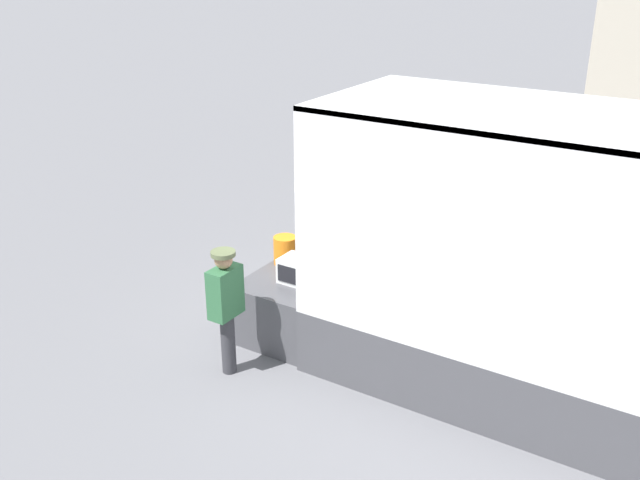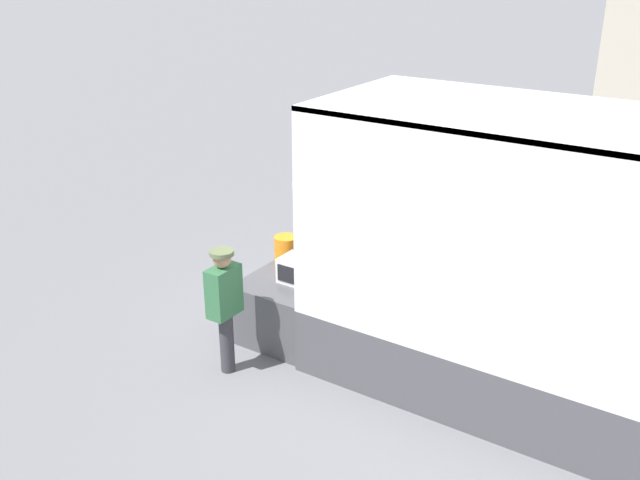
{
  "view_description": "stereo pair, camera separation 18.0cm",
  "coord_description": "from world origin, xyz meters",
  "px_view_note": "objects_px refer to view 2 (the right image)",
  "views": [
    {
      "loc": [
        4.37,
        -7.53,
        4.99
      ],
      "look_at": [
        -0.26,
        -0.2,
        1.39
      ],
      "focal_mm": 40.0,
      "sensor_mm": 36.0,
      "label": 1
    },
    {
      "loc": [
        4.52,
        -7.43,
        4.99
      ],
      "look_at": [
        -0.26,
        -0.2,
        1.39
      ],
      "focal_mm": 40.0,
      "sensor_mm": 36.0,
      "label": 2
    }
  ],
  "objects_px": {
    "orange_bucket": "(286,250)",
    "worker_person": "(224,299)",
    "microwave": "(299,270)",
    "portable_generator": "(332,240)"
  },
  "relations": [
    {
      "from": "microwave",
      "to": "orange_bucket",
      "type": "bearing_deg",
      "value": 141.92
    },
    {
      "from": "orange_bucket",
      "to": "worker_person",
      "type": "height_order",
      "value": "worker_person"
    },
    {
      "from": "microwave",
      "to": "orange_bucket",
      "type": "xyz_separation_m",
      "value": [
        -0.5,
        0.39,
        0.03
      ]
    },
    {
      "from": "orange_bucket",
      "to": "worker_person",
      "type": "distance_m",
      "value": 1.59
    },
    {
      "from": "orange_bucket",
      "to": "worker_person",
      "type": "xyz_separation_m",
      "value": [
        0.22,
        -1.57,
        -0.03
      ]
    },
    {
      "from": "microwave",
      "to": "portable_generator",
      "type": "xyz_separation_m",
      "value": [
        -0.14,
        1.04,
        0.05
      ]
    },
    {
      "from": "orange_bucket",
      "to": "worker_person",
      "type": "relative_size",
      "value": 0.24
    },
    {
      "from": "microwave",
      "to": "worker_person",
      "type": "distance_m",
      "value": 1.21
    },
    {
      "from": "orange_bucket",
      "to": "portable_generator",
      "type": "bearing_deg",
      "value": 61.23
    },
    {
      "from": "microwave",
      "to": "portable_generator",
      "type": "bearing_deg",
      "value": 97.84
    }
  ]
}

